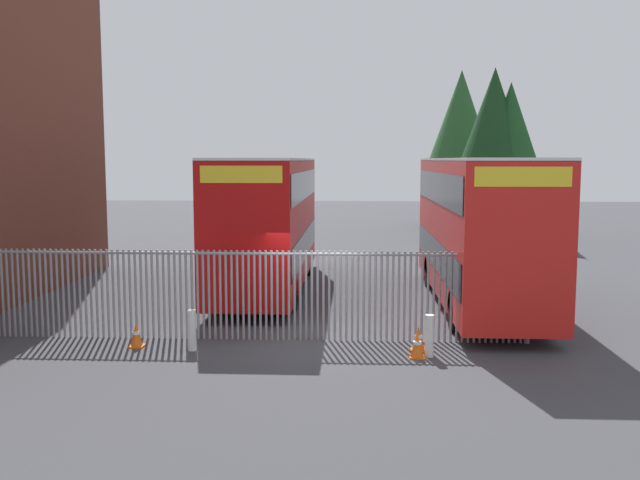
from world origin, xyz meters
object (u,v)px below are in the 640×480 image
object	(u,v)px
double_decker_bus_behind_fence_left	(268,218)
traffic_cone_by_gate	(418,339)
bollard_near_left	(192,330)
traffic_cone_near_kerb	(417,345)
bollard_center_front	(429,336)
double_decker_bus_near_gate	(478,225)
traffic_cone_mid_forecourt	(136,335)

from	to	relation	value
double_decker_bus_behind_fence_left	traffic_cone_by_gate	size ratio (longest dim) A/B	18.32
bollard_near_left	traffic_cone_near_kerb	distance (m)	5.14
bollard_center_front	traffic_cone_near_kerb	bearing A→B (deg)	-158.84
bollard_center_front	double_decker_bus_behind_fence_left	bearing A→B (deg)	120.14
double_decker_bus_behind_fence_left	traffic_cone_near_kerb	world-z (taller)	double_decker_bus_behind_fence_left
bollard_center_front	traffic_cone_near_kerb	distance (m)	0.35
double_decker_bus_near_gate	traffic_cone_mid_forecourt	xyz separation A→B (m)	(-8.79, -5.26, -2.13)
traffic_cone_by_gate	traffic_cone_mid_forecourt	bearing A→B (deg)	179.89
bollard_near_left	traffic_cone_mid_forecourt	distance (m)	1.40
double_decker_bus_behind_fence_left	bollard_near_left	xyz separation A→B (m)	(-0.81, -7.66, -1.95)
double_decker_bus_near_gate	traffic_cone_mid_forecourt	bearing A→B (deg)	-149.12
double_decker_bus_near_gate	traffic_cone_mid_forecourt	size ratio (longest dim) A/B	18.32
double_decker_bus_near_gate	traffic_cone_by_gate	distance (m)	6.11
double_decker_bus_behind_fence_left	traffic_cone_mid_forecourt	world-z (taller)	double_decker_bus_behind_fence_left
double_decker_bus_behind_fence_left	traffic_cone_near_kerb	bearing A→B (deg)	-61.72
traffic_cone_mid_forecourt	traffic_cone_by_gate	bearing A→B (deg)	-0.11
bollard_center_front	traffic_cone_by_gate	distance (m)	0.53
double_decker_bus_behind_fence_left	bollard_near_left	size ratio (longest dim) A/B	11.38
double_decker_bus_near_gate	bollard_near_left	size ratio (longest dim) A/B	11.38
traffic_cone_near_kerb	double_decker_bus_behind_fence_left	bearing A→B (deg)	118.28
bollard_center_front	traffic_cone_mid_forecourt	world-z (taller)	bollard_center_front
traffic_cone_near_kerb	bollard_center_front	bearing A→B (deg)	21.16
traffic_cone_mid_forecourt	traffic_cone_near_kerb	distance (m)	6.52
bollard_center_front	bollard_near_left	bearing A→B (deg)	177.44
traffic_cone_by_gate	traffic_cone_mid_forecourt	distance (m)	6.57
traffic_cone_by_gate	traffic_cone_near_kerb	world-z (taller)	same
traffic_cone_by_gate	traffic_cone_near_kerb	bearing A→B (deg)	-98.00
double_decker_bus_near_gate	double_decker_bus_behind_fence_left	bearing A→B (deg)	161.71
bollard_center_front	traffic_cone_by_gate	size ratio (longest dim) A/B	1.61
double_decker_bus_behind_fence_left	traffic_cone_by_gate	xyz separation A→B (m)	(4.39, -7.46, -2.13)
bollard_near_left	traffic_cone_near_kerb	bearing A→B (deg)	-3.90
bollard_center_front	traffic_cone_mid_forecourt	distance (m)	6.79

